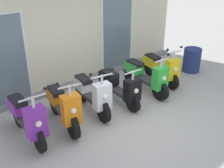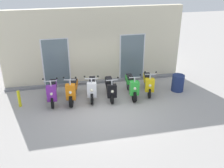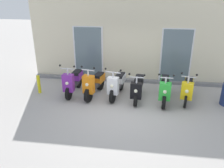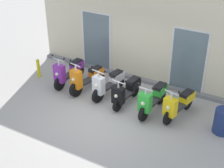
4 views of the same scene
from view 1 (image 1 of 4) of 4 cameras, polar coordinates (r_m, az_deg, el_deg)
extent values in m
plane|color=#A8A39E|center=(6.45, 4.62, -7.89)|extent=(40.00, 40.00, 0.00)
cube|color=beige|center=(7.75, -9.98, 12.11)|extent=(8.43, 0.30, 3.56)
cube|color=slate|center=(8.13, -8.12, 0.00)|extent=(8.43, 0.20, 0.12)
cube|color=silver|center=(7.05, -21.35, 3.94)|extent=(1.25, 0.04, 2.30)
cube|color=slate|center=(7.03, -21.29, 3.89)|extent=(1.13, 0.02, 2.22)
cube|color=silver|center=(8.83, 1.05, 9.96)|extent=(1.25, 0.04, 2.30)
cube|color=slate|center=(8.82, 1.14, 9.93)|extent=(1.13, 0.02, 2.22)
cylinder|color=black|center=(5.66, -14.63, -10.99)|extent=(0.13, 0.52, 0.52)
cylinder|color=black|center=(6.54, -18.59, -6.12)|extent=(0.13, 0.52, 0.52)
cube|color=#2D2D30|center=(6.04, -16.89, -7.60)|extent=(0.30, 0.70, 0.09)
cube|color=purple|center=(5.48, -15.25, -7.59)|extent=(0.39, 0.26, 0.64)
sphere|color=#F2EFCC|center=(5.35, -14.74, -7.86)|extent=(0.12, 0.12, 0.12)
cube|color=purple|center=(6.31, -18.66, -4.18)|extent=(0.33, 0.54, 0.28)
cube|color=black|center=(6.21, -18.71, -3.21)|extent=(0.29, 0.50, 0.11)
cylinder|color=silver|center=(5.26, -15.79, -3.70)|extent=(0.06, 0.06, 0.25)
cylinder|color=silver|center=(5.21, -15.92, -2.69)|extent=(0.52, 0.07, 0.04)
sphere|color=black|center=(5.25, -13.47, -0.93)|extent=(0.07, 0.07, 0.07)
sphere|color=black|center=(5.10, -18.73, -2.52)|extent=(0.07, 0.07, 0.07)
cylinder|color=black|center=(5.89, -7.96, -8.54)|extent=(0.23, 0.55, 0.54)
cylinder|color=black|center=(6.80, -11.53, -3.81)|extent=(0.23, 0.55, 0.54)
cube|color=#2D2D30|center=(6.29, -9.95, -5.24)|extent=(0.39, 0.73, 0.09)
cube|color=orange|center=(5.72, -8.35, -5.18)|extent=(0.42, 0.31, 0.65)
sphere|color=#F2EFCC|center=(5.60, -7.87, -5.43)|extent=(0.12, 0.12, 0.12)
cube|color=orange|center=(6.59, -11.44, -2.28)|extent=(0.40, 0.57, 0.28)
cube|color=black|center=(6.49, -11.43, -1.33)|extent=(0.35, 0.52, 0.11)
cylinder|color=silver|center=(5.52, -8.63, -1.40)|extent=(0.06, 0.06, 0.24)
cylinder|color=silver|center=(5.47, -8.70, -0.46)|extent=(0.46, 0.13, 0.04)
sphere|color=black|center=(5.50, -6.52, 1.00)|extent=(0.07, 0.07, 0.07)
sphere|color=black|center=(5.36, -11.08, -0.05)|extent=(0.07, 0.07, 0.07)
cylinder|color=black|center=(6.35, -1.79, -5.57)|extent=(0.19, 0.54, 0.53)
cylinder|color=black|center=(7.21, -6.21, -1.62)|extent=(0.19, 0.54, 0.53)
cube|color=#2D2D30|center=(6.72, -4.17, -2.73)|extent=(0.37, 0.72, 0.09)
cube|color=white|center=(6.20, -2.02, -2.52)|extent=(0.41, 0.30, 0.61)
sphere|color=#F2EFCC|center=(6.08, -1.42, -2.69)|extent=(0.12, 0.12, 0.12)
cube|color=white|center=(7.00, -5.96, 0.04)|extent=(0.38, 0.56, 0.28)
cube|color=black|center=(6.91, -5.87, 0.97)|extent=(0.34, 0.52, 0.11)
cylinder|color=silver|center=(6.02, -2.08, 0.81)|extent=(0.06, 0.06, 0.23)
cylinder|color=silver|center=(5.98, -2.10, 1.62)|extent=(0.53, 0.12, 0.04)
sphere|color=black|center=(6.06, 0.07, 3.02)|extent=(0.07, 0.07, 0.07)
sphere|color=black|center=(5.82, -4.38, 1.95)|extent=(0.07, 0.07, 0.07)
cylinder|color=black|center=(6.76, 4.29, -3.95)|extent=(0.13, 0.45, 0.45)
cylinder|color=black|center=(7.50, -1.10, -0.67)|extent=(0.13, 0.45, 0.45)
cube|color=#2D2D30|center=(7.07, 1.46, -1.51)|extent=(0.31, 0.69, 0.09)
cube|color=black|center=(6.62, 4.16, -1.30)|extent=(0.40, 0.27, 0.55)
sphere|color=#F2EFCC|center=(6.52, 4.92, -1.40)|extent=(0.12, 0.12, 0.12)
cube|color=black|center=(7.29, -0.66, 1.26)|extent=(0.34, 0.54, 0.28)
cube|color=black|center=(7.20, -0.48, 2.16)|extent=(0.30, 0.50, 0.11)
cylinder|color=silver|center=(6.46, 4.27, 1.68)|extent=(0.06, 0.06, 0.24)
cylinder|color=silver|center=(6.42, 4.30, 2.50)|extent=(0.50, 0.07, 0.04)
sphere|color=black|center=(6.53, 5.98, 3.82)|extent=(0.07, 0.07, 0.07)
sphere|color=black|center=(6.23, 2.60, 2.81)|extent=(0.07, 0.07, 0.07)
cylinder|color=black|center=(7.34, 9.80, -1.42)|extent=(0.16, 0.52, 0.51)
cylinder|color=black|center=(8.08, 3.95, 1.58)|extent=(0.16, 0.52, 0.51)
cube|color=#2D2D30|center=(7.65, 6.77, 0.83)|extent=(0.31, 0.73, 0.09)
cube|color=green|center=(7.21, 9.79, 1.22)|extent=(0.40, 0.27, 0.60)
sphere|color=#F2EFCC|center=(7.11, 10.56, 1.16)|extent=(0.12, 0.12, 0.12)
cube|color=green|center=(7.89, 4.49, 3.42)|extent=(0.34, 0.54, 0.28)
cube|color=black|center=(7.81, 4.72, 4.28)|extent=(0.30, 0.50, 0.11)
cylinder|color=silver|center=(7.05, 10.02, 4.10)|extent=(0.06, 0.06, 0.22)
cylinder|color=silver|center=(7.02, 10.08, 4.78)|extent=(0.46, 0.07, 0.04)
sphere|color=black|center=(7.15, 11.42, 5.90)|extent=(0.07, 0.07, 0.07)
sphere|color=black|center=(6.83, 8.81, 5.17)|extent=(0.07, 0.07, 0.07)
cylinder|color=black|center=(7.97, 12.16, 0.56)|extent=(0.19, 0.49, 0.49)
cylinder|color=black|center=(8.75, 7.59, 3.30)|extent=(0.19, 0.49, 0.49)
cube|color=#2D2D30|center=(8.31, 9.82, 2.63)|extent=(0.41, 0.73, 0.09)
cube|color=yellow|center=(7.86, 12.21, 2.98)|extent=(0.42, 0.32, 0.58)
sphere|color=#F2EFCC|center=(7.75, 12.85, 2.91)|extent=(0.12, 0.12, 0.12)
cube|color=yellow|center=(8.59, 8.07, 4.64)|extent=(0.41, 0.57, 0.28)
cube|color=black|center=(8.51, 8.29, 5.43)|extent=(0.36, 0.53, 0.11)
cylinder|color=silver|center=(7.72, 12.49, 5.66)|extent=(0.06, 0.06, 0.25)
cylinder|color=silver|center=(7.68, 12.56, 6.39)|extent=(0.46, 0.14, 0.04)
sphere|color=black|center=(7.80, 13.95, 7.32)|extent=(0.07, 0.07, 0.07)
sphere|color=black|center=(7.50, 11.27, 6.86)|extent=(0.07, 0.07, 0.07)
cylinder|color=navy|center=(9.29, 15.95, 4.74)|extent=(0.55, 0.55, 0.76)
camera|label=2|loc=(5.88, 120.40, 4.72)|focal=41.62mm
camera|label=3|loc=(5.41, 86.02, 5.31)|focal=37.60mm
camera|label=4|loc=(9.55, 81.20, 21.11)|focal=53.33mm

